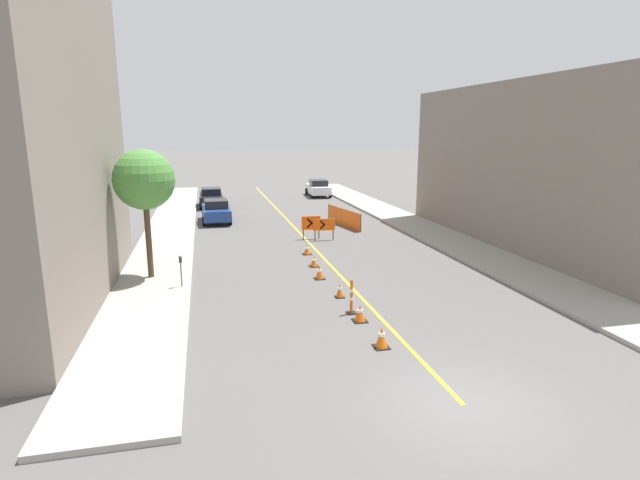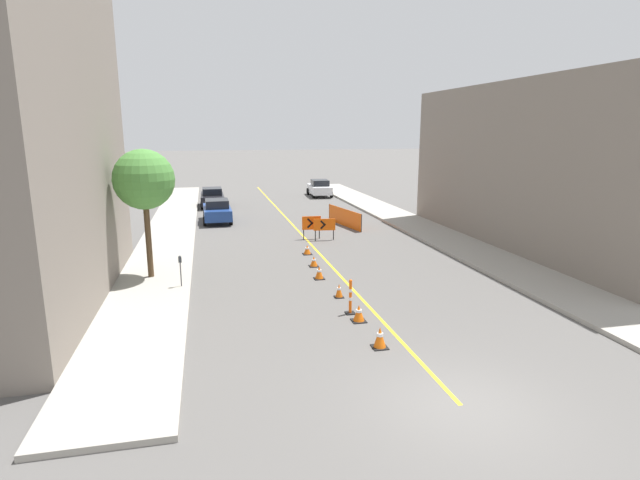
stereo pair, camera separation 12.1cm
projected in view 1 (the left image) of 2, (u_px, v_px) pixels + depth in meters
name	position (u px, v px, depth m)	size (l,w,h in m)	color
ground_plane	(464.00, 405.00, 11.59)	(300.00, 300.00, 0.00)	#565451
lane_stripe	(292.00, 225.00, 33.47)	(0.12, 46.01, 0.01)	gold
sidewalk_left	(171.00, 229.00, 31.71)	(3.02, 46.01, 0.16)	#9E998E
sidewalk_right	(402.00, 219.00, 35.19)	(3.02, 46.01, 0.16)	#9E998E
building_facade_right	(547.00, 166.00, 26.75)	(6.00, 19.98, 8.69)	slate
traffic_cone_nearest	(382.00, 337.00, 14.59)	(0.45, 0.45, 0.64)	black
traffic_cone_second	(360.00, 313.00, 16.61)	(0.47, 0.47, 0.58)	black
traffic_cone_third	(340.00, 291.00, 18.99)	(0.35, 0.35, 0.54)	black
traffic_cone_fourth	(320.00, 273.00, 21.33)	(0.44, 0.44, 0.57)	black
traffic_cone_fifth	(314.00, 261.00, 23.27)	(0.44, 0.44, 0.50)	black
traffic_cone_farthest	(307.00, 250.00, 25.56)	(0.46, 0.46, 0.50)	black
delineator_post_front	(351.00, 299.00, 17.25)	(0.33, 0.33, 1.24)	black
arrow_barricade_primary	(311.00, 224.00, 29.00)	(1.10, 0.12, 1.35)	#EF560C
arrow_barricade_secondary	(324.00, 225.00, 28.69)	(1.27, 0.17, 1.26)	#EF560C
safety_mesh_fence	(344.00, 217.00, 33.11)	(0.96, 4.72, 1.14)	#EF560C
parked_car_curb_near	(216.00, 211.00, 34.38)	(1.94, 4.33, 1.59)	navy
parked_car_curb_mid	(211.00, 197.00, 41.18)	(1.93, 4.31, 1.59)	black
parked_car_curb_far	(318.00, 188.00, 47.81)	(2.05, 4.40, 1.59)	silver
parking_meter_near_curb	(181.00, 265.00, 19.65)	(0.12, 0.11, 1.26)	#4C4C51
street_tree_left_near	(144.00, 180.00, 20.26)	(2.46, 2.46, 5.35)	#4C3823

